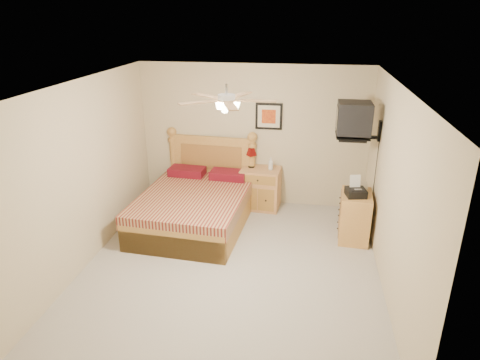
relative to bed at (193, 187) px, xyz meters
name	(u,v)px	position (x,y,z in m)	size (l,w,h in m)	color
floor	(231,267)	(0.81, -1.12, -0.68)	(4.50, 4.50, 0.00)	#A39D93
ceiling	(230,85)	(0.81, -1.12, 1.82)	(4.00, 4.50, 0.04)	white
wall_back	(253,136)	(0.81, 1.13, 0.57)	(4.00, 0.04, 2.50)	#C4B491
wall_front	(180,288)	(0.81, -3.37, 0.57)	(4.00, 0.04, 2.50)	#C4B491
wall_left	(85,175)	(-1.19, -1.12, 0.57)	(0.04, 4.50, 2.50)	#C4B491
wall_right	(393,193)	(2.81, -1.12, 0.57)	(0.04, 4.50, 2.50)	#C4B491
bed	(193,187)	(0.00, 0.00, 0.00)	(1.60, 2.11, 1.36)	#B77A36
nightstand	(260,188)	(0.98, 0.88, -0.32)	(0.68, 0.51, 0.73)	#B67C48
table_lamp	(251,158)	(0.81, 0.96, 0.22)	(0.19, 0.19, 0.35)	#5D0807
lotion_bottle	(271,164)	(1.16, 0.87, 0.16)	(0.09, 0.09, 0.22)	silver
framed_picture	(269,116)	(1.08, 1.11, 0.94)	(0.46, 0.04, 0.46)	black
dresser	(355,216)	(2.54, -0.02, -0.31)	(0.44, 0.64, 0.75)	#BC8238
fax_machine	(356,187)	(2.51, -0.11, 0.22)	(0.28, 0.30, 0.30)	black
magazine_lower	(353,186)	(2.50, 0.24, 0.08)	(0.21, 0.28, 0.03)	beige
magazine_upper	(353,185)	(2.50, 0.25, 0.11)	(0.22, 0.30, 0.02)	gray
wall_tv	(364,121)	(2.56, 0.22, 1.13)	(0.56, 0.46, 0.58)	black
ceiling_fan	(227,100)	(0.81, -1.32, 1.68)	(1.14, 1.14, 0.28)	white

